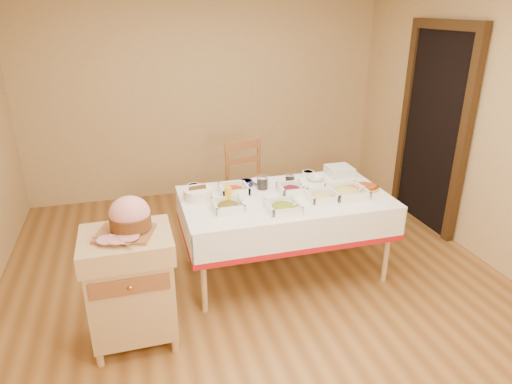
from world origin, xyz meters
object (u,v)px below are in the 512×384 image
dining_table (285,213)px  brass_platter (362,188)px  butcher_cart (131,282)px  ham_on_board (129,218)px  dining_chair (250,188)px  plate_stack (339,171)px  preserve_jar_left (262,183)px  mustard_bottle (228,194)px  preserve_jar_right (290,179)px  bread_basket (198,194)px

dining_table → brass_platter: 0.75m
dining_table → butcher_cart: bearing=-155.8°
dining_table → ham_on_board: size_ratio=4.64×
dining_chair → plate_stack: size_ratio=4.18×
plate_stack → dining_table: bearing=-152.3°
ham_on_board → preserve_jar_left: 1.45m
dining_table → plate_stack: (0.70, 0.37, 0.21)m
dining_table → brass_platter: size_ratio=5.72×
mustard_bottle → brass_platter: 1.25m
preserve_jar_left → plate_stack: 0.85m
ham_on_board → preserve_jar_left: bearing=34.2°
dining_table → brass_platter: brass_platter is taller
plate_stack → brass_platter: bearing=-86.1°
dining_chair → preserve_jar_left: (-0.05, -0.63, 0.30)m
brass_platter → ham_on_board: bearing=-165.5°
brass_platter → preserve_jar_right: bearing=152.7°
butcher_cart → preserve_jar_right: 1.77m
dining_chair → bread_basket: bearing=-133.0°
butcher_cart → mustard_bottle: (0.85, 0.60, 0.34)m
butcher_cart → brass_platter: bearing=15.1°
bread_basket → mustard_bottle: bearing=-35.8°
preserve_jar_left → brass_platter: (0.87, -0.27, -0.04)m
dining_chair → preserve_jar_right: 0.71m
dining_table → dining_chair: dining_chair is taller
preserve_jar_left → bread_basket: 0.61m
preserve_jar_right → brass_platter: size_ratio=0.36×
ham_on_board → preserve_jar_right: bearing=29.7°
preserve_jar_left → preserve_jar_right: 0.28m
plate_stack → butcher_cart: bearing=-154.6°
ham_on_board → mustard_bottle: (0.81, 0.57, -0.15)m
dining_table → bread_basket: (-0.75, 0.15, 0.21)m
butcher_cart → brass_platter: size_ratio=2.76×
bread_basket → dining_table: bearing=-11.5°
ham_on_board → mustard_bottle: 1.00m
ham_on_board → plate_stack: ham_on_board is taller
mustard_bottle → plate_stack: mustard_bottle is taller
butcher_cart → mustard_bottle: size_ratio=4.90×
preserve_jar_right → mustard_bottle: (-0.65, -0.27, 0.03)m
mustard_bottle → plate_stack: (1.22, 0.38, -0.04)m
preserve_jar_left → dining_table: bearing=-57.2°
butcher_cart → dining_chair: size_ratio=0.88×
dining_table → preserve_jar_left: (-0.14, 0.22, 0.22)m
dining_table → preserve_jar_right: 0.36m
plate_stack → mustard_bottle: bearing=-162.5°
dining_chair → brass_platter: bearing=-47.9°
butcher_cart → brass_platter: butcher_cart is taller
dining_table → mustard_bottle: mustard_bottle is taller
preserve_jar_left → brass_platter: 0.91m
plate_stack → brass_platter: (0.03, -0.42, -0.02)m
ham_on_board → mustard_bottle: ham_on_board is taller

